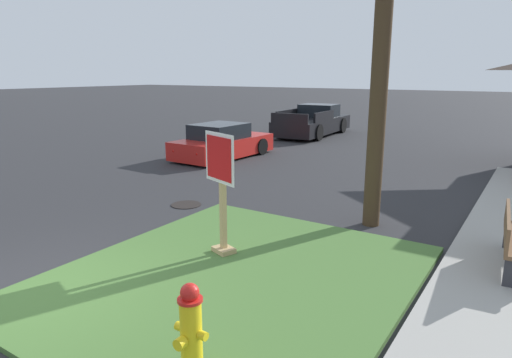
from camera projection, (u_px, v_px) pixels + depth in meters
name	position (u px, v px, depth m)	size (l,w,h in m)	color
ground_plane	(29.00, 298.00, 6.22)	(160.00, 160.00, 0.00)	#2B2B2D
grass_corner_patch	(232.00, 277.00, 6.77)	(4.92, 5.76, 0.08)	#477033
fire_hydrant	(191.00, 332.00, 4.44)	(0.38, 0.34, 0.99)	black
stop_sign	(222.00, 194.00, 7.38)	(0.77, 0.39, 2.03)	tan
manhole_cover	(186.00, 205.00, 10.59)	(0.70, 0.70, 0.02)	black
parked_sedan_red	(222.00, 143.00, 16.40)	(2.01, 4.11, 1.25)	red
pickup_truck_black	(313.00, 123.00, 22.29)	(2.35, 5.50, 1.48)	black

